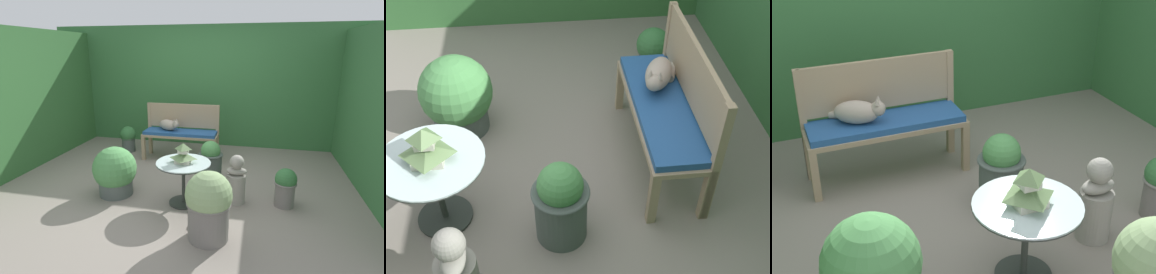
# 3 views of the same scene
# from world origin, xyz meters

# --- Properties ---
(ground) EXTENTS (30.00, 30.00, 0.00)m
(ground) POSITION_xyz_m (0.00, 0.00, 0.00)
(ground) COLOR gray
(foliage_hedge_back) EXTENTS (6.40, 0.71, 2.38)m
(foliage_hedge_back) POSITION_xyz_m (0.00, 2.26, 1.19)
(foliage_hedge_back) COLOR #38703D
(foliage_hedge_back) RESTS_ON ground
(foliage_hedge_left) EXTENTS (0.70, 3.50, 2.24)m
(foliage_hedge_left) POSITION_xyz_m (-2.85, 0.15, 1.12)
(foliage_hedge_left) COLOR #336633
(foliage_hedge_left) RESTS_ON ground
(garden_bench) EXTENTS (1.33, 0.42, 0.52)m
(garden_bench) POSITION_xyz_m (-0.25, 0.91, 0.44)
(garden_bench) COLOR tan
(garden_bench) RESTS_ON ground
(bench_backrest) EXTENTS (1.33, 0.06, 0.97)m
(bench_backrest) POSITION_xyz_m (-0.25, 1.10, 0.70)
(bench_backrest) COLOR tan
(bench_backrest) RESTS_ON ground
(cat) EXTENTS (0.43, 0.37, 0.23)m
(cat) POSITION_xyz_m (-0.46, 0.92, 0.62)
(cat) COLOR #A89989
(cat) RESTS_ON garden_bench
(patio_table) EXTENTS (0.68, 0.68, 0.56)m
(patio_table) POSITION_xyz_m (0.21, -0.67, 0.44)
(patio_table) COLOR #2D332D
(patio_table) RESTS_ON ground
(pagoda_birdhouse) EXTENTS (0.26, 0.26, 0.25)m
(pagoda_birdhouse) POSITION_xyz_m (0.21, -0.67, 0.66)
(pagoda_birdhouse) COLOR beige
(pagoda_birdhouse) RESTS_ON patio_table
(garden_bust) EXTENTS (0.26, 0.24, 0.64)m
(garden_bust) POSITION_xyz_m (0.86, -0.50, 0.29)
(garden_bust) COLOR gray
(garden_bust) RESTS_ON ground
(potted_plant_path_edge) EXTENTS (0.37, 0.37, 0.61)m
(potted_plant_path_edge) POSITION_xyz_m (0.43, 0.12, 0.30)
(potted_plant_path_edge) COLOR #4C5651
(potted_plant_path_edge) RESTS_ON ground
(potted_plant_table_far) EXTENTS (0.27, 0.27, 0.50)m
(potted_plant_table_far) POSITION_xyz_m (1.47, -0.46, 0.26)
(potted_plant_table_far) COLOR slate
(potted_plant_table_far) RESTS_ON ground
(potted_plant_hedge_corner) EXTENTS (0.58, 0.58, 0.67)m
(potted_plant_hedge_corner) POSITION_xyz_m (-0.75, -0.63, 0.32)
(potted_plant_hedge_corner) COLOR #4C5651
(potted_plant_hedge_corner) RESTS_ON ground
(potted_plant_bench_right) EXTENTS (0.31, 0.31, 0.49)m
(potted_plant_bench_right) POSITION_xyz_m (-1.34, 1.11, 0.26)
(potted_plant_bench_right) COLOR #4C5651
(potted_plant_bench_right) RESTS_ON ground
(potted_plant_bench_left) EXTENTS (0.48, 0.48, 0.74)m
(potted_plant_bench_left) POSITION_xyz_m (0.64, -1.34, 0.38)
(potted_plant_bench_left) COLOR slate
(potted_plant_bench_left) RESTS_ON ground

